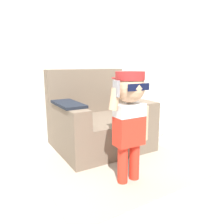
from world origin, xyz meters
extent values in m
plane|color=#ADA89E|center=(0.00, 0.00, 0.00)|extent=(10.00, 10.00, 0.00)
cube|color=silver|center=(0.00, 0.71, 1.30)|extent=(10.00, 0.05, 2.60)
cube|color=#6B5B4C|center=(-0.05, 0.05, 0.19)|extent=(1.07, 0.98, 0.39)
cube|color=#6B5B4C|center=(-0.05, 0.45, 0.68)|extent=(1.07, 0.18, 0.59)
cube|color=#6B5B4C|center=(-0.49, -0.04, 0.49)|extent=(0.19, 0.80, 0.21)
cube|color=#6B5B4C|center=(0.39, -0.04, 0.49)|extent=(0.19, 0.80, 0.21)
cube|color=black|center=(-0.49, -0.04, 0.62)|extent=(0.23, 0.54, 0.03)
cylinder|color=red|center=(-0.29, -0.82, 0.17)|extent=(0.09, 0.09, 0.35)
cylinder|color=red|center=(-0.16, -0.82, 0.17)|extent=(0.09, 0.09, 0.35)
cube|color=red|center=(-0.23, -0.82, 0.48)|extent=(0.26, 0.15, 0.26)
cube|color=silver|center=(-0.23, -0.82, 0.66)|extent=(0.26, 0.15, 0.11)
sphere|color=tan|center=(-0.23, -0.82, 0.85)|extent=(0.26, 0.26, 0.26)
cylinder|color=#B22828|center=(-0.23, -0.82, 0.95)|extent=(0.24, 0.24, 0.07)
cube|color=#B22828|center=(-0.23, -0.70, 0.92)|extent=(0.15, 0.12, 0.01)
cube|color=#0F1433|center=(-0.23, -0.93, 0.87)|extent=(0.21, 0.01, 0.06)
cylinder|color=tan|center=(-0.06, -0.82, 0.52)|extent=(0.07, 0.07, 0.31)
cylinder|color=tan|center=(-0.38, -0.82, 0.77)|extent=(0.10, 0.07, 0.19)
cube|color=gray|center=(-0.38, -0.83, 0.85)|extent=(0.02, 0.07, 0.13)
cylinder|color=beige|center=(0.89, 0.09, 0.01)|extent=(0.27, 0.27, 0.02)
cylinder|color=beige|center=(0.89, 0.09, 0.22)|extent=(0.08, 0.08, 0.44)
cylinder|color=beige|center=(0.89, 0.09, 0.45)|extent=(0.42, 0.42, 0.02)
cube|color=#9E9384|center=(-0.14, -0.50, 0.00)|extent=(1.53, 1.33, 0.01)
camera|label=1|loc=(-1.30, -2.29, 1.05)|focal=35.00mm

